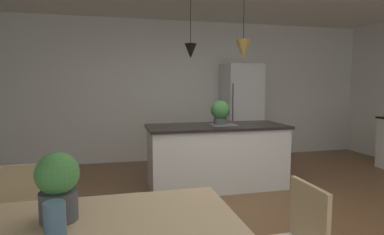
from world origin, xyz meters
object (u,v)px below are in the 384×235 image
object	(u,v)px
potted_plant_on_island	(220,112)
vase_on_dining_table	(55,220)
kitchen_island	(217,155)
refrigerator	(241,112)
chair_far_left	(9,223)
potted_plant_on_table	(58,185)

from	to	relation	value
potted_plant_on_island	vase_on_dining_table	xyz separation A→B (m)	(-1.73, -2.72, -0.25)
kitchen_island	refrigerator	xyz separation A→B (m)	(0.98, 1.49, 0.47)
chair_far_left	refrigerator	distance (m)	4.57
potted_plant_on_table	vase_on_dining_table	bearing A→B (deg)	-85.02
chair_far_left	kitchen_island	size ratio (longest dim) A/B	0.44
potted_plant_on_island	chair_far_left	bearing A→B (deg)	-140.83
chair_far_left	vase_on_dining_table	xyz separation A→B (m)	(0.48, -0.92, 0.37)
kitchen_island	potted_plant_on_island	size ratio (longest dim) A/B	5.62
potted_plant_on_island	kitchen_island	bearing A→B (deg)	180.00
chair_far_left	potted_plant_on_table	world-z (taller)	potted_plant_on_table
chair_far_left	kitchen_island	world-z (taller)	kitchen_island
potted_plant_on_island	potted_plant_on_table	xyz separation A→B (m)	(-1.75, -2.51, -0.15)
kitchen_island	potted_plant_on_table	xyz separation A→B (m)	(-1.70, -2.51, 0.49)
refrigerator	potted_plant_on_table	distance (m)	4.81
chair_far_left	potted_plant_on_table	distance (m)	0.97
kitchen_island	refrigerator	size ratio (longest dim) A/B	1.06
potted_plant_on_table	chair_far_left	bearing A→B (deg)	123.27
kitchen_island	refrigerator	bearing A→B (deg)	56.61
refrigerator	vase_on_dining_table	xyz separation A→B (m)	(-2.66, -4.21, -0.09)
kitchen_island	vase_on_dining_table	xyz separation A→B (m)	(-1.68, -2.72, 0.38)
potted_plant_on_island	potted_plant_on_table	bearing A→B (deg)	-124.84
kitchen_island	potted_plant_on_island	world-z (taller)	potted_plant_on_island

